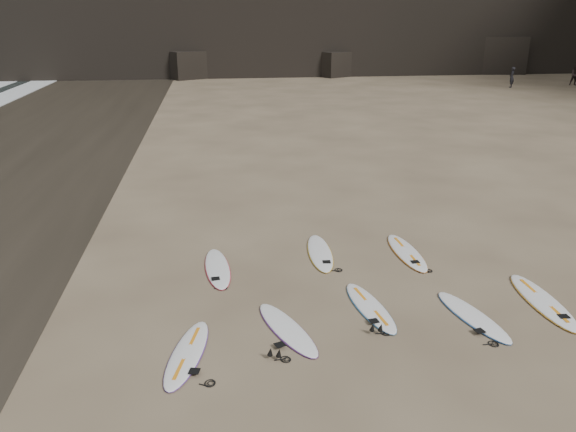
# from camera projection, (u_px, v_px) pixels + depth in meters

# --- Properties ---
(ground) EXTENTS (240.00, 240.00, 0.00)m
(ground) POSITION_uv_depth(u_px,v_px,m) (390.00, 310.00, 11.76)
(ground) COLOR #897559
(ground) RESTS_ON ground
(surfboard_0) EXTENTS (1.05, 2.31, 0.08)m
(surfboard_0) POSITION_uv_depth(u_px,v_px,m) (187.00, 353.00, 10.22)
(surfboard_0) COLOR white
(surfboard_0) RESTS_ON ground
(surfboard_1) EXTENTS (1.28, 2.30, 0.08)m
(surfboard_1) POSITION_uv_depth(u_px,v_px,m) (287.00, 329.00, 11.01)
(surfboard_1) COLOR white
(surfboard_1) RESTS_ON ground
(surfboard_2) EXTENTS (0.87, 2.31, 0.08)m
(surfboard_2) POSITION_uv_depth(u_px,v_px,m) (370.00, 307.00, 11.82)
(surfboard_2) COLOR white
(surfboard_2) RESTS_ON ground
(surfboard_3) EXTENTS (1.04, 2.31, 0.08)m
(surfboard_3) POSITION_uv_depth(u_px,v_px,m) (473.00, 316.00, 11.47)
(surfboard_3) COLOR white
(surfboard_3) RESTS_ON ground
(surfboard_4) EXTENTS (0.70, 2.61, 0.09)m
(surfboard_4) POSITION_uv_depth(u_px,v_px,m) (543.00, 301.00, 12.05)
(surfboard_4) COLOR white
(surfboard_4) RESTS_ON ground
(surfboard_5) EXTENTS (0.74, 2.38, 0.08)m
(surfboard_5) POSITION_uv_depth(u_px,v_px,m) (217.00, 268.00, 13.62)
(surfboard_5) COLOR white
(surfboard_5) RESTS_ON ground
(surfboard_6) EXTENTS (0.72, 2.44, 0.09)m
(surfboard_6) POSITION_uv_depth(u_px,v_px,m) (320.00, 252.00, 14.49)
(surfboard_6) COLOR white
(surfboard_6) RESTS_ON ground
(surfboard_7) EXTENTS (0.64, 2.46, 0.09)m
(surfboard_7) POSITION_uv_depth(u_px,v_px,m) (407.00, 252.00, 14.51)
(surfboard_7) COLOR white
(surfboard_7) RESTS_ON ground
(person_a) EXTENTS (0.65, 0.71, 1.63)m
(person_a) POSITION_uv_depth(u_px,v_px,m) (512.00, 77.00, 46.12)
(person_a) COLOR black
(person_a) RESTS_ON ground
(person_b) EXTENTS (1.03, 0.92, 1.75)m
(person_b) POSITION_uv_depth(u_px,v_px,m) (576.00, 75.00, 47.36)
(person_b) COLOR black
(person_b) RESTS_ON ground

